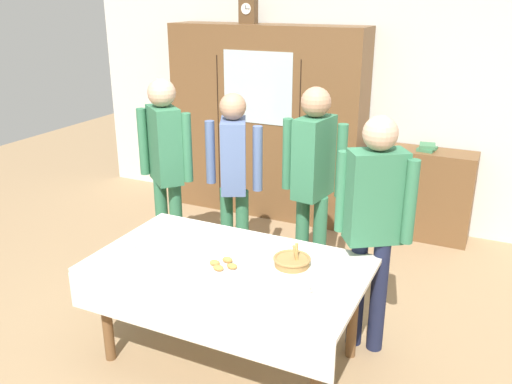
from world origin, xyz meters
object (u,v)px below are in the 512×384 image
tea_cup_far_left (154,240)px  spoon_mid_left (235,243)px  pastry_plate (224,266)px  person_by_cabinet (234,169)px  tea_cup_far_right (304,289)px  bread_basket (292,261)px  dining_table (227,278)px  person_beside_shelf (374,214)px  tea_cup_mid_left (128,248)px  person_behind_table_left (165,158)px  person_near_right_end (313,172)px  bookshelf_low (422,194)px  spoon_back_edge (255,252)px  spoon_near_left (338,298)px  book_stack (427,147)px  wall_cabinet (266,123)px  mantel_clock (248,11)px

tea_cup_far_left → spoon_mid_left: 0.56m
pastry_plate → person_by_cabinet: (-0.53, 1.15, 0.24)m
tea_cup_far_right → bread_basket: size_ratio=0.54×
dining_table → person_beside_shelf: 1.04m
tea_cup_mid_left → person_behind_table_left: size_ratio=0.08×
pastry_plate → person_beside_shelf: (0.78, 0.61, 0.27)m
tea_cup_far_right → person_behind_table_left: (-1.64, 1.04, 0.30)m
tea_cup_mid_left → pastry_plate: tea_cup_mid_left is taller
bread_basket → pastry_plate: size_ratio=0.86×
pastry_plate → spoon_mid_left: (-0.10, 0.35, -0.01)m
dining_table → person_near_right_end: bearing=81.5°
pastry_plate → bookshelf_low: bearing=73.5°
spoon_back_edge → person_by_cabinet: (-0.61, 0.87, 0.25)m
tea_cup_far_left → person_beside_shelf: size_ratio=0.08×
tea_cup_mid_left → person_behind_table_left: bearing=110.6°
spoon_near_left → person_behind_table_left: 2.12m
person_by_cabinet → tea_cup_mid_left: bearing=-97.5°
dining_table → spoon_mid_left: (-0.09, 0.30, 0.10)m
book_stack → bread_basket: bearing=-99.7°
tea_cup_far_right → person_behind_table_left: person_behind_table_left is taller
tea_cup_mid_left → person_behind_table_left: (-0.39, 1.05, 0.30)m
book_stack → spoon_back_edge: book_stack is taller
spoon_near_left → spoon_back_edge: bearing=154.7°
person_behind_table_left → person_by_cabinet: 0.59m
person_beside_shelf → wall_cabinet: bearing=129.8°
spoon_back_edge → person_beside_shelf: size_ratio=0.07×
wall_cabinet → pastry_plate: size_ratio=7.65×
pastry_plate → person_near_right_end: person_near_right_end is taller
tea_cup_far_right → spoon_near_left: size_ratio=1.09×
book_stack → tea_cup_far_left: (-1.40, -2.58, -0.18)m
mantel_clock → tea_cup_mid_left: (0.43, -2.71, -1.42)m
wall_cabinet → spoon_mid_left: size_ratio=18.01×
spoon_mid_left → person_by_cabinet: size_ratio=0.07×
dining_table → spoon_near_left: (0.76, -0.08, 0.10)m
tea_cup_far_left → person_beside_shelf: 1.50m
pastry_plate → person_beside_shelf: bearing=38.0°
mantel_clock → tea_cup_mid_left: mantel_clock is taller
wall_cabinet → person_behind_table_left: bearing=-96.0°
wall_cabinet → pastry_plate: 2.81m
wall_cabinet → book_stack: size_ratio=9.72×
tea_cup_mid_left → spoon_back_edge: tea_cup_mid_left is taller
book_stack → tea_cup_far_left: book_stack is taller
bookshelf_low → tea_cup_far_left: bearing=-118.6°
person_near_right_end → person_by_cabinet: (-0.69, -0.02, -0.07)m
tea_cup_far_left → bread_basket: (0.98, 0.11, 0.01)m
wall_cabinet → mantel_clock: size_ratio=8.93×
dining_table → person_near_right_end: (0.17, 1.12, 0.41)m
pastry_plate → person_behind_table_left: 1.49m
person_by_cabinet → tea_cup_far_left: bearing=-94.3°
wall_cabinet → spoon_mid_left: 2.45m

